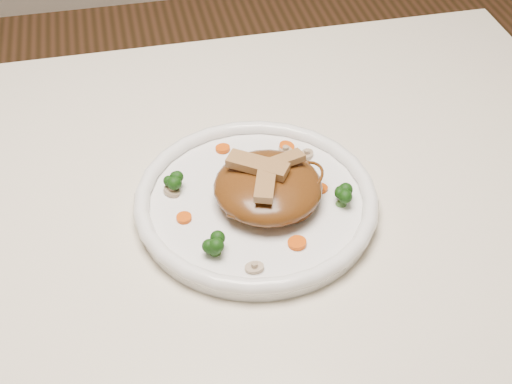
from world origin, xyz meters
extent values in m
cube|color=beige|center=(0.00, 0.00, 0.73)|extent=(1.20, 0.80, 0.04)
cylinder|color=brown|center=(0.54, 0.34, 0.35)|extent=(0.06, 0.06, 0.71)
cylinder|color=white|center=(0.09, -0.02, 0.76)|extent=(0.36, 0.36, 0.02)
ellipsoid|color=#5E3611|center=(0.10, -0.02, 0.79)|extent=(0.17, 0.17, 0.04)
cube|color=tan|center=(0.12, -0.01, 0.81)|extent=(0.06, 0.04, 0.01)
cube|color=tan|center=(0.09, -0.01, 0.82)|extent=(0.08, 0.06, 0.01)
cube|color=tan|center=(0.09, -0.04, 0.82)|extent=(0.04, 0.07, 0.01)
cylinder|color=#E95608|center=(0.15, 0.07, 0.77)|extent=(0.03, 0.03, 0.00)
cylinder|color=#E95608|center=(-0.01, -0.03, 0.77)|extent=(0.02, 0.02, 0.00)
cylinder|color=#E95608|center=(0.17, -0.01, 0.77)|extent=(0.02, 0.02, 0.00)
cylinder|color=#E95608|center=(0.06, 0.09, 0.77)|extent=(0.03, 0.03, 0.00)
cylinder|color=#E95608|center=(0.12, -0.10, 0.77)|extent=(0.02, 0.02, 0.00)
cylinder|color=#C2B391|center=(0.06, -0.13, 0.77)|extent=(0.02, 0.02, 0.01)
cylinder|color=#C2B391|center=(0.17, 0.05, 0.77)|extent=(0.03, 0.03, 0.01)
cylinder|color=#C2B391|center=(-0.01, 0.02, 0.77)|extent=(0.03, 0.03, 0.01)
cylinder|color=#C2B391|center=(0.14, 0.06, 0.77)|extent=(0.03, 0.03, 0.01)
camera|label=1|loc=(-0.05, -0.63, 1.36)|focal=49.08mm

